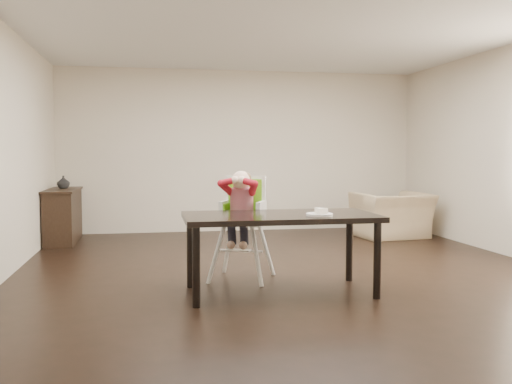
% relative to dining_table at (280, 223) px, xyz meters
% --- Properties ---
extents(ground, '(7.00, 7.00, 0.00)m').
position_rel_dining_table_xyz_m(ground, '(0.31, 0.85, -0.67)').
color(ground, black).
rests_on(ground, ground).
extents(room_walls, '(6.02, 7.02, 2.71)m').
position_rel_dining_table_xyz_m(room_walls, '(0.31, 0.85, 1.18)').
color(room_walls, beige).
rests_on(room_walls, ground).
extents(dining_table, '(1.80, 0.90, 0.75)m').
position_rel_dining_table_xyz_m(dining_table, '(0.00, 0.00, 0.00)').
color(dining_table, black).
rests_on(dining_table, ground).
extents(high_chair, '(0.63, 0.63, 1.14)m').
position_rel_dining_table_xyz_m(high_chair, '(-0.25, 0.67, 0.13)').
color(high_chair, white).
rests_on(high_chair, ground).
extents(plate, '(0.28, 0.28, 0.07)m').
position_rel_dining_table_xyz_m(plate, '(0.33, -0.20, 0.10)').
color(plate, white).
rests_on(plate, dining_table).
extents(armchair, '(1.14, 0.81, 0.93)m').
position_rel_dining_table_xyz_m(armchair, '(2.51, 3.12, -0.20)').
color(armchair, tan).
rests_on(armchair, ground).
extents(sideboard, '(0.44, 1.26, 0.79)m').
position_rel_dining_table_xyz_m(sideboard, '(-2.47, 3.55, -0.27)').
color(sideboard, black).
rests_on(sideboard, ground).
extents(vase, '(0.22, 0.23, 0.18)m').
position_rel_dining_table_xyz_m(vase, '(-2.47, 3.66, 0.21)').
color(vase, '#99999E').
rests_on(vase, sideboard).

